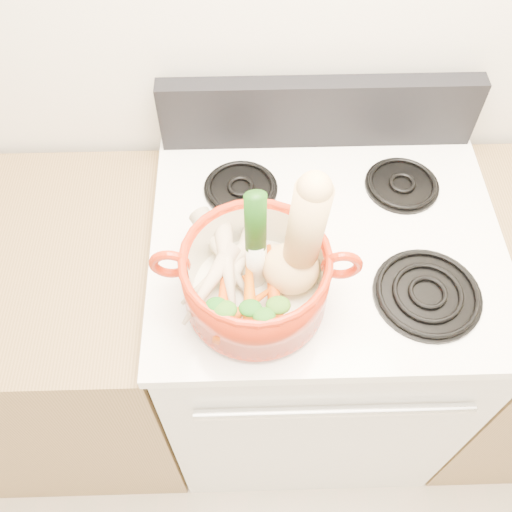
{
  "coord_description": "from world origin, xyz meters",
  "views": [
    {
      "loc": [
        -0.18,
        0.65,
        1.96
      ],
      "look_at": [
        -0.16,
        1.22,
        1.14
      ],
      "focal_mm": 40.0,
      "sensor_mm": 36.0,
      "label": 1
    }
  ],
  "objects_px": {
    "leek": "(256,241)",
    "stove_body": "(310,336)",
    "squash": "(295,240)",
    "dutch_oven": "(256,278)"
  },
  "relations": [
    {
      "from": "leek",
      "to": "stove_body",
      "type": "bearing_deg",
      "value": 33.45
    },
    {
      "from": "squash",
      "to": "leek",
      "type": "height_order",
      "value": "squash"
    },
    {
      "from": "dutch_oven",
      "to": "squash",
      "type": "relative_size",
      "value": 1.0
    },
    {
      "from": "dutch_oven",
      "to": "stove_body",
      "type": "bearing_deg",
      "value": 47.29
    },
    {
      "from": "dutch_oven",
      "to": "squash",
      "type": "bearing_deg",
      "value": 14.55
    },
    {
      "from": "squash",
      "to": "leek",
      "type": "xyz_separation_m",
      "value": [
        -0.07,
        0.01,
        -0.01
      ]
    },
    {
      "from": "dutch_oven",
      "to": "squash",
      "type": "height_order",
      "value": "squash"
    },
    {
      "from": "squash",
      "to": "leek",
      "type": "distance_m",
      "value": 0.07
    },
    {
      "from": "stove_body",
      "to": "squash",
      "type": "bearing_deg",
      "value": -121.73
    },
    {
      "from": "dutch_oven",
      "to": "leek",
      "type": "height_order",
      "value": "leek"
    }
  ]
}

